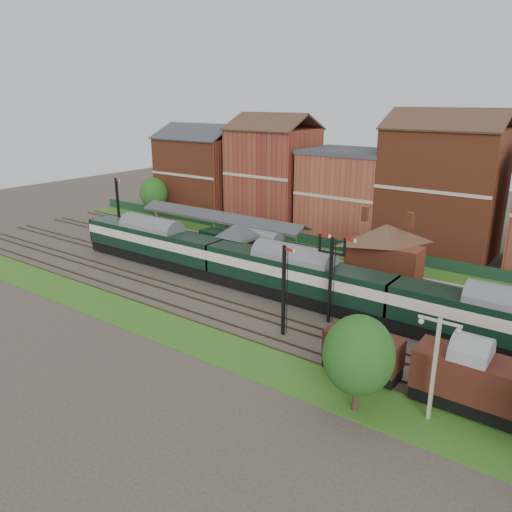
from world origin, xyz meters
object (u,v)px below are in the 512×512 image
Objects in this scene: goods_van_a at (363,351)px; semaphore_bracket at (331,274)px; dmu_train at (294,275)px; platform_railcar at (255,248)px; signal_box at (238,246)px.

semaphore_bracket is at bearing 133.66° from goods_van_a.
dmu_train is 3.84× the size of platform_railcar.
signal_box is at bearing 159.08° from semaphore_bracket.
dmu_train reaches higher than goods_van_a.
semaphore_bracket reaches higher than goods_van_a.
signal_box is at bearing -92.44° from platform_railcar.
platform_railcar is at bearing 145.65° from dmu_train.
platform_railcar is (-14.90, 9.00, -2.47)m from semaphore_bracket.
platform_railcar is (-9.51, 6.50, -0.56)m from dmu_train.
signal_box is 0.38× the size of platform_railcar.
semaphore_bracket is at bearing -24.88° from dmu_train.
signal_box is 10.19m from dmu_train.
signal_box is 0.73× the size of semaphore_bracket.
semaphore_bracket is 0.13× the size of dmu_train.
platform_railcar is at bearing 148.87° from semaphore_bracket.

